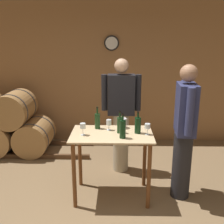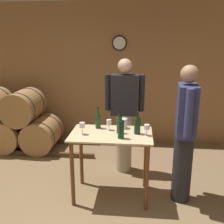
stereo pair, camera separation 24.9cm
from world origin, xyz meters
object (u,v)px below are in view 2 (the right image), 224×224
Objects in this scene: wine_glass_near_right at (147,127)px; person_visitor_with_scarf at (185,132)px; wine_glass_near_left at (82,126)px; wine_glass_near_center at (109,123)px; ice_bucket at (123,123)px; wine_bottle_right at (137,126)px; wine_bottle_left at (119,125)px; wine_bottle_far_left at (98,120)px; wine_bottle_center at (121,129)px; person_host at (124,114)px.

wine_glass_near_right is 0.08× the size of person_visitor_with_scarf.
wine_glass_near_left is 1.08× the size of wine_glass_near_center.
wine_glass_near_left reaches higher than ice_bucket.
wine_glass_near_right is 0.47m from person_visitor_with_scarf.
wine_glass_near_center is at bearing 164.23° from wine_bottle_right.
wine_bottle_left reaches higher than wine_glass_near_center.
wine_glass_near_left is 1.26m from person_visitor_with_scarf.
wine_bottle_left is at bearing 178.59° from wine_bottle_right.
wine_bottle_left is 0.20m from ice_bucket.
wine_bottle_far_left is at bearing 161.25° from wine_glass_near_right.
wine_bottle_far_left is 2.11× the size of wine_glass_near_center.
wine_bottle_right is (0.52, -0.16, -0.00)m from wine_bottle_far_left.
wine_bottle_left is 2.00× the size of wine_glass_near_center.
ice_bucket is (-0.19, 0.20, -0.04)m from wine_bottle_right.
wine_bottle_center is 2.31× the size of ice_bucket.
wine_bottle_left reaches higher than wine_glass_near_right.
wine_glass_near_center and wine_glass_near_right have the same top height.
wine_glass_near_center is 0.95m from person_visitor_with_scarf.
wine_glass_near_center is at bearing -105.17° from person_host.
ice_bucket is (0.49, 0.28, -0.05)m from wine_glass_near_left.
person_host reaches higher than wine_bottle_center.
person_visitor_with_scarf is (0.58, -0.00, -0.07)m from wine_bottle_right.
wine_glass_near_left reaches higher than wine_glass_near_right.
wine_bottle_left is 0.17m from wine_glass_near_center.
ice_bucket is at bearing 29.83° from wine_glass_near_left.
wine_glass_near_right is 0.39m from ice_bucket.
person_host reaches higher than wine_glass_near_left.
wine_bottle_center reaches higher than wine_glass_near_left.
wine_bottle_left is 0.93× the size of wine_bottle_center.
person_host reaches higher than ice_bucket.
person_host is at bearing 59.07° from wine_glass_near_left.
wine_glass_near_center is 0.08× the size of person_visitor_with_scarf.
wine_glass_near_center is 0.50m from wine_glass_near_right.
wine_glass_near_center is at bearing 162.26° from wine_glass_near_right.
wine_bottle_left is 0.46m from wine_glass_near_left.
wine_bottle_center is 1.99× the size of wine_glass_near_left.
wine_bottle_right is at bearing -17.60° from wine_bottle_far_left.
wine_bottle_center is 0.89m from person_host.
person_host is at bearing 87.85° from wine_bottle_left.
wine_glass_near_right is at bearing 2.43° from wine_glass_near_left.
wine_bottle_center is at bearing -46.14° from wine_bottle_far_left.
wine_glass_near_center is 1.00× the size of wine_glass_near_right.
wine_bottle_left is at bearing 179.26° from person_visitor_with_scarf.
wine_bottle_far_left is 1.11m from person_visitor_with_scarf.
wine_bottle_left is (0.29, -0.16, -0.00)m from wine_bottle_far_left.
wine_bottle_right is 0.27m from ice_bucket.
wine_glass_near_center is at bearing 145.02° from wine_bottle_left.
wine_bottle_left is at bearing 100.43° from wine_bottle_center.
wine_bottle_center is at bearing -89.59° from person_host.
person_visitor_with_scarf reaches higher than wine_glass_near_center.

